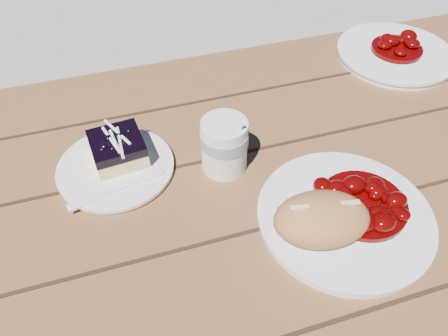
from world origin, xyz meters
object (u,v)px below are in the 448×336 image
object	(u,v)px
coffee_cup	(224,145)
second_plate	(395,54)
bread_roll	(321,219)
dessert_plate	(116,168)
picnic_table	(184,261)
main_plate	(344,217)
blueberry_cake	(118,149)

from	to	relation	value
coffee_cup	second_plate	world-z (taller)	coffee_cup
bread_roll	dessert_plate	size ratio (longest dim) A/B	0.72
picnic_table	bread_roll	xyz separation A→B (m)	(0.18, -0.12, 0.21)
main_plate	second_plate	xyz separation A→B (m)	(0.32, 0.37, 0.00)
picnic_table	main_plate	xyz separation A→B (m)	(0.23, -0.10, 0.17)
coffee_cup	second_plate	distance (m)	0.50
picnic_table	coffee_cup	world-z (taller)	coffee_cup
main_plate	coffee_cup	xyz separation A→B (m)	(-0.14, 0.16, 0.04)
picnic_table	blueberry_cake	world-z (taller)	blueberry_cake
bread_roll	second_plate	bearing A→B (deg)	46.00
dessert_plate	blueberry_cake	xyz separation A→B (m)	(0.01, 0.01, 0.03)
main_plate	blueberry_cake	distance (m)	0.37
bread_roll	dessert_plate	world-z (taller)	bread_roll
dessert_plate	blueberry_cake	distance (m)	0.03
bread_roll	main_plate	bearing A→B (deg)	19.98
main_plate	bread_roll	bearing A→B (deg)	-160.02
main_plate	bread_roll	xyz separation A→B (m)	(-0.06, -0.02, 0.04)
main_plate	bread_roll	world-z (taller)	bread_roll
blueberry_cake	second_plate	bearing A→B (deg)	7.72
picnic_table	dessert_plate	size ratio (longest dim) A/B	10.76
second_plate	bread_roll	bearing A→B (deg)	-134.00
bread_roll	blueberry_cake	distance (m)	0.34
dessert_plate	blueberry_cake	world-z (taller)	blueberry_cake
main_plate	dessert_plate	xyz separation A→B (m)	(-0.31, 0.21, -0.00)
picnic_table	bread_roll	distance (m)	0.30
dessert_plate	second_plate	bearing A→B (deg)	14.39
main_plate	blueberry_cake	size ratio (longest dim) A/B	2.82
dessert_plate	picnic_table	bearing A→B (deg)	-52.22
blueberry_cake	coffee_cup	xyz separation A→B (m)	(0.16, -0.06, 0.01)
blueberry_cake	coffee_cup	size ratio (longest dim) A/B	0.97
dessert_plate	blueberry_cake	bearing A→B (deg)	56.31
bread_roll	coffee_cup	size ratio (longest dim) A/B	1.43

